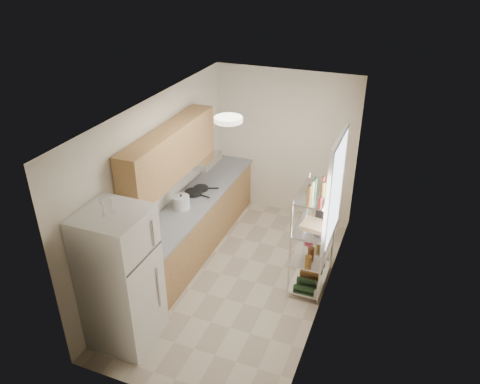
# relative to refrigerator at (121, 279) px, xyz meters

# --- Properties ---
(room) EXTENTS (2.52, 4.42, 2.62)m
(room) POSITION_rel_refrigerator_xyz_m (0.87, 1.57, 0.40)
(room) COLOR beige
(room) RESTS_ON ground
(counter_run) EXTENTS (0.63, 3.51, 0.90)m
(counter_run) POSITION_rel_refrigerator_xyz_m (-0.05, 2.00, -0.45)
(counter_run) COLOR tan
(counter_run) RESTS_ON ground
(upper_cabinets) EXTENTS (0.33, 2.20, 0.72)m
(upper_cabinets) POSITION_rel_refrigerator_xyz_m (-0.18, 1.67, 0.91)
(upper_cabinets) COLOR tan
(upper_cabinets) RESTS_ON room
(range_hood) EXTENTS (0.50, 0.60, 0.12)m
(range_hood) POSITION_rel_refrigerator_xyz_m (-0.13, 2.47, 0.49)
(range_hood) COLOR #B7BABC
(range_hood) RESTS_ON room
(window) EXTENTS (0.06, 1.00, 1.46)m
(window) POSITION_rel_refrigerator_xyz_m (2.10, 1.92, 0.65)
(window) COLOR white
(window) RESTS_ON room
(bakers_rack) EXTENTS (0.45, 0.90, 1.73)m
(bakers_rack) POSITION_rel_refrigerator_xyz_m (1.88, 1.86, 0.21)
(bakers_rack) COLOR silver
(bakers_rack) RESTS_ON ground
(ceiling_dome) EXTENTS (0.34, 0.34, 0.05)m
(ceiling_dome) POSITION_rel_refrigerator_xyz_m (0.87, 1.27, 1.67)
(ceiling_dome) COLOR white
(ceiling_dome) RESTS_ON room
(refrigerator) EXTENTS (0.74, 0.74, 1.81)m
(refrigerator) POSITION_rel_refrigerator_xyz_m (0.00, 0.00, 0.00)
(refrigerator) COLOR silver
(refrigerator) RESTS_ON ground
(wine_glass_a) EXTENTS (0.07, 0.07, 0.19)m
(wine_glass_a) POSITION_rel_refrigerator_xyz_m (0.02, 0.03, 1.00)
(wine_glass_a) COLOR silver
(wine_glass_a) RESTS_ON refrigerator
(wine_glass_b) EXTENTS (0.08, 0.08, 0.21)m
(wine_glass_b) POSITION_rel_refrigerator_xyz_m (-0.03, -0.08, 1.01)
(wine_glass_b) COLOR silver
(wine_glass_b) RESTS_ON refrigerator
(rice_cooker) EXTENTS (0.25, 0.25, 0.20)m
(rice_cooker) POSITION_rel_refrigerator_xyz_m (-0.10, 1.74, 0.10)
(rice_cooker) COLOR silver
(rice_cooker) RESTS_ON counter_run
(frying_pan_large) EXTENTS (0.32, 0.32, 0.05)m
(frying_pan_large) POSITION_rel_refrigerator_xyz_m (-0.14, 2.20, 0.02)
(frying_pan_large) COLOR black
(frying_pan_large) RESTS_ON counter_run
(frying_pan_small) EXTENTS (0.30, 0.30, 0.05)m
(frying_pan_small) POSITION_rel_refrigerator_xyz_m (-0.09, 2.38, 0.02)
(frying_pan_small) COLOR black
(frying_pan_small) RESTS_ON counter_run
(cutting_board) EXTENTS (0.41, 0.49, 0.03)m
(cutting_board) POSITION_rel_refrigerator_xyz_m (1.91, 1.88, 0.12)
(cutting_board) COLOR tan
(cutting_board) RESTS_ON bakers_rack
(espresso_machine) EXTENTS (0.22, 0.29, 0.31)m
(espresso_machine) POSITION_rel_refrigerator_xyz_m (1.96, 2.10, 0.26)
(espresso_machine) COLOR black
(espresso_machine) RESTS_ON bakers_rack
(storage_bag) EXTENTS (0.13, 0.15, 0.15)m
(storage_bag) POSITION_rel_refrigerator_xyz_m (1.76, 2.20, -0.27)
(storage_bag) COLOR maroon
(storage_bag) RESTS_ON bakers_rack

